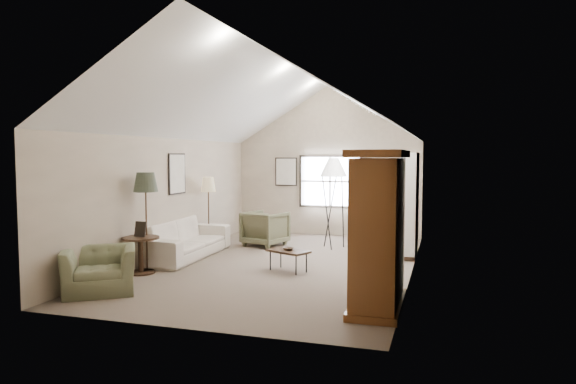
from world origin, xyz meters
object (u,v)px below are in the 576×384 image
(armoire, at_px, (379,230))
(side_chair, at_px, (369,218))
(armchair_near, at_px, (99,270))
(side_table, at_px, (141,255))
(armchair_far, at_px, (265,228))
(coffee_table, at_px, (288,261))
(sofa, at_px, (184,239))

(armoire, xyz_separation_m, side_chair, (-0.99, 6.10, -0.58))
(armoire, relative_size, armchair_near, 2.04)
(armoire, distance_m, armchair_near, 4.36)
(side_table, bearing_deg, armchair_near, -85.24)
(armchair_far, xyz_separation_m, coffee_table, (1.32, -2.46, -0.21))
(sofa, relative_size, side_table, 3.99)
(sofa, bearing_deg, side_chair, -44.62)
(armchair_near, height_order, side_table, armchair_near)
(armchair_far, relative_size, side_table, 1.35)
(armoire, relative_size, coffee_table, 2.84)
(armchair_near, relative_size, side_table, 1.61)
(coffee_table, relative_size, side_chair, 0.74)
(armchair_near, bearing_deg, side_table, 60.40)
(coffee_table, xyz_separation_m, side_table, (-2.51, -0.95, 0.14))
(coffee_table, bearing_deg, sofa, 165.46)
(armchair_near, bearing_deg, armchair_far, 42.85)
(side_table, bearing_deg, side_chair, 57.08)
(armchair_far, relative_size, side_chair, 0.87)
(sofa, distance_m, armchair_near, 2.92)
(armoire, height_order, armchair_far, armoire)
(armchair_near, relative_size, side_chair, 1.04)
(armchair_far, relative_size, coffee_table, 1.17)
(armoire, distance_m, coffee_table, 2.76)
(coffee_table, relative_size, side_table, 1.15)
(armchair_far, distance_m, coffee_table, 2.80)
(armoire, height_order, side_chair, armoire)
(side_chair, bearing_deg, side_table, -107.12)
(armchair_far, xyz_separation_m, side_chair, (2.21, 1.83, 0.11))
(sofa, distance_m, coffee_table, 2.60)
(armchair_near, height_order, side_chair, side_chair)
(sofa, height_order, side_chair, side_chair)
(armchair_far, bearing_deg, side_table, 88.43)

